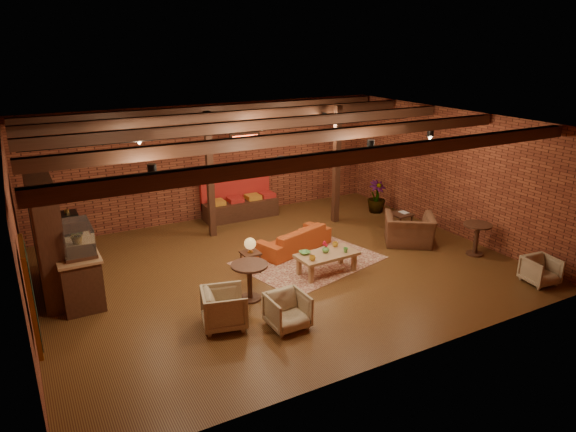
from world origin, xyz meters
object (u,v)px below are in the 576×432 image
armchair_a (224,306)px  round_table_left (250,276)px  round_table_right (477,234)px  coffee_table (326,255)px  armchair_b (288,309)px  armchair_far (541,269)px  side_table_book (401,215)px  sofa (294,239)px  side_table_lamp (250,246)px  armchair_right (409,225)px  plant_tall (378,165)px

armchair_a → round_table_left: bearing=-35.7°
round_table_left → round_table_right: bearing=-5.3°
coffee_table → armchair_b: (-1.79, -1.55, -0.06)m
armchair_far → round_table_left: bearing=165.4°
armchair_b → side_table_book: size_ratio=1.20×
sofa → side_table_lamp: (-1.45, -0.66, 0.33)m
armchair_a → armchair_b: bearing=-106.2°
side_table_book → armchair_far: size_ratio=0.91×
side_table_lamp → armchair_right: armchair_right is taller
sofa → plant_tall: (3.54, 1.36, 1.13)m
side_table_book → round_table_left: bearing=-164.0°
armchair_b → round_table_left: bearing=96.4°
sofa → round_table_left: size_ratio=2.62×
side_table_lamp → side_table_book: 4.45m
side_table_book → coffee_table: bearing=-159.7°
sofa → round_table_right: 4.30m
side_table_book → plant_tall: bearing=72.3°
side_table_lamp → armchair_right: 4.15m
round_table_right → armchair_far: (0.00, -1.72, -0.20)m
armchair_b → armchair_right: armchair_right is taller
armchair_a → armchair_right: (5.46, 1.42, 0.12)m
coffee_table → armchair_a: bearing=-160.3°
round_table_right → armchair_far: 1.74m
armchair_a → armchair_far: (6.40, -1.57, -0.07)m
armchair_a → round_table_right: armchair_a is taller
side_table_book → plant_tall: (0.55, 1.72, 0.90)m
armchair_right → armchair_far: size_ratio=1.84×
armchair_right → plant_tall: size_ratio=0.41×
sofa → armchair_right: bearing=140.8°
round_table_right → plant_tall: bearing=91.3°
side_table_book → armchair_a: bearing=-160.0°
coffee_table → side_table_lamp: (-1.43, 0.81, 0.20)m
armchair_a → side_table_book: (5.77, 2.10, 0.13)m
coffee_table → armchair_b: 2.37m
coffee_table → round_table_left: 1.98m
armchair_b → coffee_table: bearing=40.1°
coffee_table → armchair_b: coffee_table is taller
side_table_book → side_table_lamp: bearing=-176.1°
round_table_right → round_table_left: bearing=174.7°
coffee_table → sofa: bearing=89.2°
armchair_b → plant_tall: (5.35, 4.39, 1.07)m
coffee_table → side_table_book: 3.21m
armchair_b → round_table_right: 5.49m
armchair_right → side_table_book: armchair_right is taller
armchair_a → side_table_book: armchair_a is taller
armchair_a → side_table_book: 6.14m
round_table_left → armchair_b: (0.16, -1.25, -0.16)m
armchair_right → round_table_left: bearing=44.0°
round_table_left → armchair_far: bearing=-21.9°
sofa → armchair_far: armchair_far is taller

